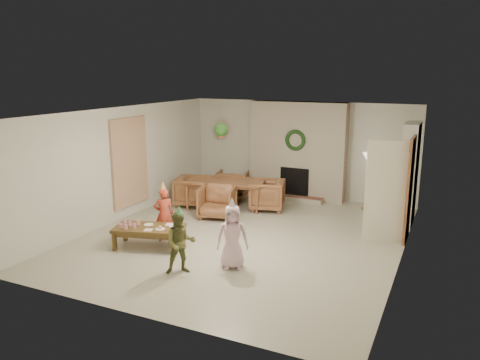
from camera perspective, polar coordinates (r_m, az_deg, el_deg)
The scene contains 56 objects.
floor at distance 9.53m, azimuth 0.62°, elevation -6.83°, with size 7.00×7.00×0.00m, color #B7B29E.
ceiling at distance 8.99m, azimuth 0.66°, elevation 8.32°, with size 7.00×7.00×0.00m, color white.
wall_back at distance 12.39m, azimuth 7.34°, elevation 3.72°, with size 7.00×7.00×0.00m, color silver.
wall_front at distance 6.27m, azimuth -12.72°, elevation -5.84°, with size 7.00×7.00×0.00m, color silver.
wall_left at distance 10.74m, azimuth -14.11°, elevation 1.98°, with size 7.00×7.00×0.00m, color silver.
wall_right at distance 8.43m, azimuth 19.57°, elevation -1.39°, with size 7.00×7.00×0.00m, color silver.
fireplace_mass at distance 12.20m, azimuth 7.05°, elevation 3.59°, with size 2.50×0.40×2.50m, color #512215.
fireplace_hearth at distance 12.13m, azimuth 6.38°, elevation -2.21°, with size 1.60×0.30×0.12m, color maroon.
fireplace_firebox at distance 12.19m, azimuth 6.69°, elevation -0.25°, with size 0.75×0.12×0.75m, color black.
fireplace_wreath at distance 11.94m, azimuth 6.75°, elevation 4.84°, with size 0.54×0.54×0.10m, color #153714.
floor_lamp_base at distance 11.76m, azimuth 15.14°, elevation -3.32°, with size 0.26×0.26×0.03m, color gold.
floor_lamp_post at distance 11.61m, azimuth 15.32°, elevation -0.37°, with size 0.03×0.03×1.23m, color gold.
floor_lamp_shade at distance 11.49m, azimuth 15.50°, elevation 2.51°, with size 0.33×0.33×0.27m, color beige.
bookshelf_carcass at distance 10.71m, azimuth 19.91°, elevation 0.74°, with size 0.30×1.00×2.20m, color white.
bookshelf_shelf_a at distance 10.86m, azimuth 19.54°, elevation -2.60°, with size 0.30×0.92×0.03m, color white.
bookshelf_shelf_b at distance 10.77m, azimuth 19.70°, elevation -0.55°, with size 0.30×0.92×0.03m, color white.
bookshelf_shelf_c at distance 10.69m, azimuth 19.87°, elevation 1.54°, with size 0.30×0.92×0.03m, color white.
bookshelf_shelf_d at distance 10.62m, azimuth 20.04°, elevation 3.65°, with size 0.30×0.92×0.03m, color white.
books_row_lower at distance 10.69m, azimuth 19.41°, elevation -2.06°, with size 0.20×0.40×0.24m, color #AD411F.
books_row_mid at distance 10.79m, azimuth 19.68°, elevation 0.24°, with size 0.20×0.44×0.24m, color navy.
books_row_upper at distance 10.57m, azimuth 19.76°, elevation 2.14°, with size 0.20×0.36×0.22m, color gold.
door_frame at distance 9.65m, azimuth 19.95°, elevation -1.05°, with size 0.05×0.86×2.04m, color brown.
door_leaf at distance 9.32m, azimuth 17.40°, elevation -1.46°, with size 0.05×0.80×2.00m, color beige.
curtain_panel at distance 10.87m, azimuth -13.29°, elevation 2.16°, with size 0.06×1.20×2.00m, color beige.
dining_table at distance 11.40m, azimuth -1.82°, elevation -1.73°, with size 1.87×1.04×0.66m, color brown.
dining_chair_near at distance 10.62m, azimuth -2.80°, elevation -2.67°, with size 0.78×0.80×0.73m, color brown.
dining_chair_far at distance 12.17m, azimuth -0.97°, elevation -0.60°, with size 0.78×0.80×0.73m, color brown.
dining_chair_left at distance 11.60m, azimuth -5.79°, elevation -1.36°, with size 0.78×0.80×0.73m, color brown.
dining_chair_right at distance 11.22m, azimuth 3.31°, elevation -1.82°, with size 0.78×0.80×0.73m, color brown.
hanging_plant_cord at distance 10.93m, azimuth -2.34°, elevation 7.33°, with size 0.01×0.01×0.70m, color tan.
hanging_plant_pot at distance 10.97m, azimuth -2.32°, elevation 5.51°, with size 0.16×0.16×0.12m, color #9C4B32.
hanging_plant_foliage at distance 10.95m, azimuth -2.33°, elevation 6.13°, with size 0.32×0.32×0.32m, color #1E4B19.
coffee_table_top at distance 9.01m, azimuth -11.02°, elevation -5.80°, with size 1.30×0.65×0.06m, color brown.
coffee_table_apron at distance 9.03m, azimuth -11.00°, elevation -6.21°, with size 1.20×0.55×0.08m, color brown.
coffee_leg_fl at distance 9.05m, azimuth -15.06°, elevation -7.26°, with size 0.07×0.07×0.34m, color brown.
coffee_leg_fr at distance 8.67m, azimuth -7.82°, elevation -7.84°, with size 0.07×0.07×0.34m, color brown.
coffee_leg_bl at distance 9.51m, azimuth -13.81°, elevation -6.19°, with size 0.07×0.07×0.34m, color brown.
coffee_leg_br at distance 9.14m, azimuth -6.91°, elevation -6.68°, with size 0.07×0.07×0.34m, color brown.
cup_a at distance 9.03m, azimuth -14.35°, elevation -5.43°, with size 0.07×0.07×0.09m, color silver.
cup_b at distance 9.20m, azimuth -13.88°, elevation -5.05°, with size 0.07×0.07×0.09m, color silver.
cup_c at distance 8.94m, azimuth -13.76°, elevation -5.58°, with size 0.07×0.07×0.09m, color silver.
cup_d at distance 9.11m, azimuth -13.29°, elevation -5.19°, with size 0.07×0.07×0.09m, color silver.
cup_e at distance 8.96m, azimuth -12.74°, elevation -5.48°, with size 0.07×0.07×0.09m, color silver.
cup_f at distance 9.13m, azimuth -12.29°, elevation -5.09°, with size 0.07×0.07×0.09m, color silver.
plate_a at distance 9.12m, azimuth -11.08°, elevation -5.34°, with size 0.18×0.18×0.01m, color white.
plate_b at distance 8.83m, azimuth -9.70°, elevation -5.90°, with size 0.18×0.18×0.01m, color white.
plate_c at distance 8.95m, azimuth -8.09°, elevation -5.57°, with size 0.18×0.18×0.01m, color white.
food_scoop at distance 8.82m, azimuth -9.71°, elevation -5.66°, with size 0.07×0.07×0.07m, color tan.
napkin_left at distance 8.82m, azimuth -11.10°, elevation -5.98°, with size 0.15×0.15×0.01m, color #FFBBD3.
napkin_right at distance 9.05m, azimuth -8.56°, elevation -5.38°, with size 0.15×0.15×0.01m, color #FFBBD3.
child_red at distance 9.28m, azimuth -9.26°, elevation -4.15°, with size 0.38×0.25×1.05m, color #A73623.
party_hat_red at distance 9.13m, azimuth -9.39°, elevation -0.74°, with size 0.14×0.14×0.20m, color #D4C846.
child_plaid at distance 7.75m, azimuth -7.28°, elevation -7.63°, with size 0.50×0.39×1.04m, color brown.
party_hat_plaid at distance 7.57m, azimuth -7.41°, elevation -3.69°, with size 0.12×0.12×0.17m, color #46A358.
child_pink at distance 7.89m, azimuth -0.95°, elevation -6.94°, with size 0.53×0.35×1.09m, color #E4B6C9.
party_hat_pink at distance 7.71m, azimuth -0.96°, elevation -2.81°, with size 0.14×0.14×0.20m, color #ACACB2.
Camera 1 is at (3.69, -8.16, 3.25)m, focal length 35.01 mm.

